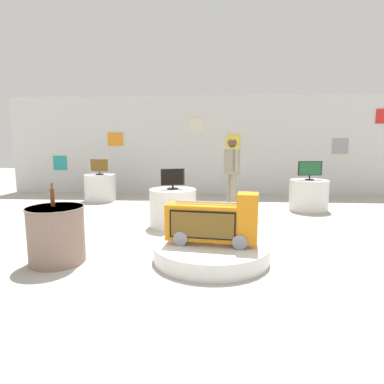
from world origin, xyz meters
name	(u,v)px	position (x,y,z in m)	size (l,w,h in m)	color
ground_plane	(199,252)	(0.00, 0.00, 0.00)	(30.00, 30.00, 0.00)	#B2ADA3
back_wall_display	(207,146)	(0.00, 5.48, 1.50)	(12.33, 0.13, 2.99)	silver
main_display_pedestal	(211,252)	(0.18, -0.31, 0.11)	(1.58, 1.58, 0.22)	silver
novelty_firetruck_tv	(213,223)	(0.21, -0.32, 0.52)	(1.26, 0.50, 0.71)	gray
display_pedestal_left_rear	(309,195)	(2.47, 3.17, 0.36)	(0.90, 0.90, 0.72)	silver
tv_on_left_rear	(310,169)	(2.47, 3.16, 0.97)	(0.57, 0.21, 0.44)	black
display_pedestal_center_rear	(100,188)	(-2.91, 4.11, 0.36)	(0.85, 0.85, 0.72)	silver
tv_on_center_rear	(99,166)	(-2.91, 4.11, 0.95)	(0.59, 0.21, 0.44)	black
display_pedestal_right_rear	(173,208)	(-0.56, 1.45, 0.36)	(0.89, 0.89, 0.72)	silver
tv_on_right_rear	(173,179)	(-0.56, 1.45, 0.92)	(0.44, 0.22, 0.39)	black
side_table_round	(56,234)	(-1.87, -0.54, 0.39)	(0.74, 0.74, 0.75)	gray
bottle_on_side_table	(52,197)	(-1.92, -0.49, 0.88)	(0.06, 0.06, 0.31)	brown
shopper_browsing_near_truck	(232,170)	(0.61, 2.50, 0.99)	(0.32, 0.53, 1.68)	gray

